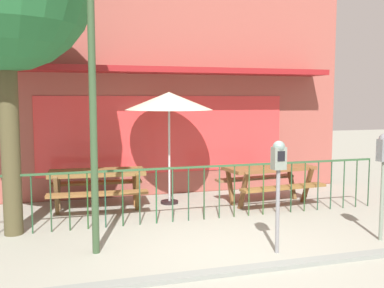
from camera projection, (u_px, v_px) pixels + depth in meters
ground at (232, 251)px, 6.29m from camera, size 40.00×40.00×0.00m
pub_storefront at (163, 86)px, 10.03m from camera, size 8.58×1.26×4.86m
patio_fence_front at (196, 183)px, 7.83m from camera, size 7.23×0.04×0.97m
picnic_table_left at (97, 179)px, 8.52m from camera, size 1.89×1.48×0.79m
picnic_table_right at (269, 174)px, 9.07m from camera, size 1.91×1.52×0.79m
patio_umbrella at (169, 102)px, 8.95m from camera, size 1.78×1.78×2.28m
parking_meter_near at (279, 167)px, 6.11m from camera, size 0.18×0.17×1.57m
parking_meter_far at (384, 158)px, 6.66m from camera, size 0.18×0.17×1.63m
street_lamp at (92, 74)px, 5.97m from camera, size 0.28×0.28×3.78m
curb_edge at (254, 271)px, 5.58m from camera, size 12.01×0.20×0.11m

